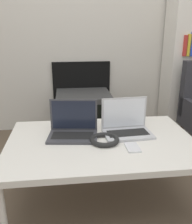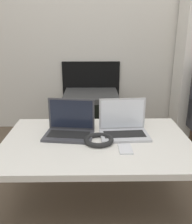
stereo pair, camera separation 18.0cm
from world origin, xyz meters
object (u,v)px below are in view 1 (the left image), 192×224
laptop_right (126,125)px  laptop_left (73,128)px  headphones (104,140)px  tv (84,115)px  phone (132,147)px

laptop_right → laptop_left: bearing=176.3°
laptop_right → headphones: (-0.16, -0.12, -0.04)m
tv → laptop_left: bearing=-98.1°
laptop_left → phone: (0.33, -0.22, -0.05)m
headphones → tv: (-0.05, 1.06, -0.21)m
laptop_left → laptop_right: 0.35m
laptop_right → headphones: size_ratio=1.75×
headphones → laptop_right: bearing=36.6°
headphones → phone: size_ratio=1.47×
laptop_left → headphones: 0.22m
laptop_left → headphones: (0.18, -0.12, -0.04)m
phone → tv: bearing=99.8°
headphones → tv: tv is taller
laptop_left → headphones: size_ratio=1.81×
laptop_left → laptop_right: bearing=7.6°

